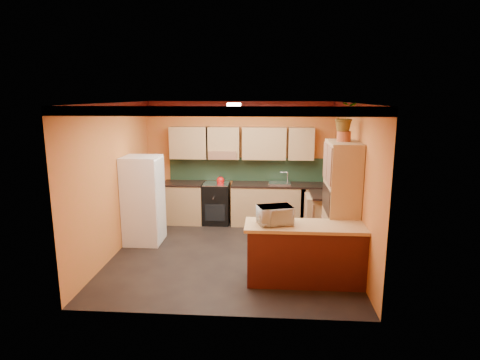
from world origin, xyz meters
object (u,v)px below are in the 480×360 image
Objects in this scene: stove at (217,203)px; fridge at (143,200)px; base_cabinets_back at (244,204)px; microwave at (275,215)px; pantry at (341,205)px; breakfast_bar at (307,255)px.

fridge is (-1.25, -1.31, 0.39)m from stove.
base_cabinets_back is 2.98m from microwave.
pantry reaches higher than stove.
breakfast_bar is 3.60× the size of microwave.
fridge is 0.81× the size of pantry.
base_cabinets_back is at bearing 34.96° from fridge.
base_cabinets_back is at bearing 0.00° from stove.
base_cabinets_back is 7.29× the size of microwave.
pantry is 1.31m from microwave.
breakfast_bar is at bearing -17.51° from microwave.
pantry is at bearing 15.40° from microwave.
fridge reaches higher than base_cabinets_back.
microwave is (0.63, -2.84, 0.63)m from base_cabinets_back.
pantry is 4.20× the size of microwave.
fridge is 2.94m from microwave.
stove is at bearing 121.68° from breakfast_bar.
stove is at bearing 46.35° from fridge.
microwave reaches higher than stove.
pantry is at bearing -51.05° from base_cabinets_back.
pantry is at bearing 50.04° from breakfast_bar.
microwave reaches higher than base_cabinets_back.
fridge is at bearing -145.04° from base_cabinets_back.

